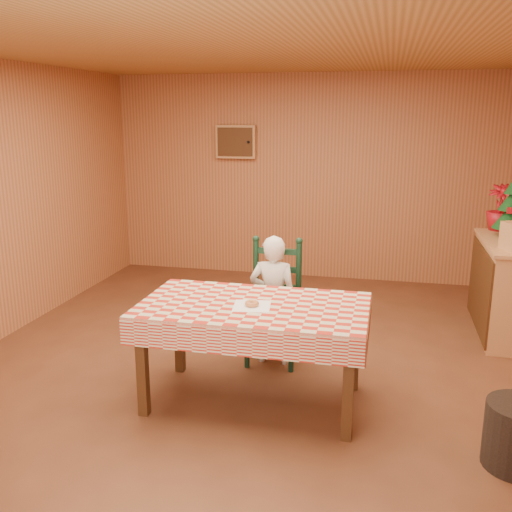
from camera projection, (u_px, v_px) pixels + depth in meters
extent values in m
plane|color=brown|center=(251.00, 371.00, 4.80)|extent=(6.00, 6.00, 0.00)
cube|color=#B06A3F|center=(305.00, 178.00, 7.32)|extent=(5.00, 0.10, 2.60)
cube|color=#B78544|center=(250.00, 44.00, 4.17)|extent=(5.00, 6.00, 0.10)
cube|color=tan|center=(236.00, 142.00, 7.35)|extent=(0.52, 0.08, 0.42)
cube|color=#4A2B13|center=(235.00, 142.00, 7.31)|extent=(0.46, 0.02, 0.36)
sphere|color=black|center=(248.00, 142.00, 7.25)|extent=(0.04, 0.04, 0.04)
cube|color=#4A2B13|center=(254.00, 311.00, 4.13)|extent=(1.60, 0.90, 0.06)
cube|color=#4A2B13|center=(143.00, 370.00, 4.03)|extent=(0.07, 0.07, 0.69)
cube|color=#4A2B13|center=(348.00, 392.00, 3.71)|extent=(0.07, 0.07, 0.69)
cube|color=#4A2B13|center=(179.00, 332.00, 4.72)|extent=(0.07, 0.07, 0.69)
cube|color=#4A2B13|center=(355.00, 348.00, 4.41)|extent=(0.07, 0.07, 0.69)
cube|color=#AF2517|center=(254.00, 305.00, 4.12)|extent=(1.64, 0.94, 0.02)
cube|color=#AF2517|center=(237.00, 343.00, 3.70)|extent=(1.64, 0.02, 0.18)
cube|color=#AF2517|center=(267.00, 298.00, 4.58)|extent=(1.64, 0.02, 0.18)
cube|color=#32612C|center=(148.00, 310.00, 4.32)|extent=(0.02, 0.94, 0.18)
cube|color=#32612C|center=(368.00, 328.00, 3.96)|extent=(0.02, 0.94, 0.18)
cube|color=black|center=(273.00, 315.00, 4.89)|extent=(0.44, 0.40, 0.04)
cylinder|color=black|center=(247.00, 345.00, 4.82)|extent=(0.04, 0.04, 0.41)
cylinder|color=black|center=(291.00, 349.00, 4.74)|extent=(0.04, 0.04, 0.41)
cylinder|color=black|center=(256.00, 330.00, 5.14)|extent=(0.04, 0.04, 0.41)
cylinder|color=black|center=(298.00, 334.00, 5.06)|extent=(0.04, 0.04, 0.41)
cylinder|color=black|center=(256.00, 272.00, 5.01)|extent=(0.05, 0.05, 0.60)
sphere|color=black|center=(256.00, 239.00, 4.94)|extent=(0.06, 0.06, 0.06)
cylinder|color=black|center=(299.00, 275.00, 4.93)|extent=(0.05, 0.05, 0.60)
sphere|color=black|center=(299.00, 241.00, 4.85)|extent=(0.06, 0.06, 0.06)
cube|color=black|center=(277.00, 287.00, 5.00)|extent=(0.38, 0.03, 0.05)
cube|color=black|center=(277.00, 269.00, 4.96)|extent=(0.38, 0.03, 0.05)
cube|color=black|center=(277.00, 251.00, 4.92)|extent=(0.38, 0.03, 0.05)
imported|color=silver|center=(273.00, 300.00, 4.85)|extent=(0.41, 0.27, 1.12)
cube|color=white|center=(252.00, 306.00, 4.07)|extent=(0.29, 0.29, 0.00)
torus|color=#C37C46|center=(252.00, 303.00, 4.06)|extent=(0.11, 0.11, 0.03)
cube|color=tan|center=(508.00, 290.00, 5.50)|extent=(0.50, 1.20, 0.90)
cube|color=#4A2B13|center=(480.00, 288.00, 5.55)|extent=(0.02, 1.20, 0.80)
cylinder|color=#4A2B13|center=(509.00, 232.00, 5.61)|extent=(0.04, 0.04, 0.08)
cone|color=#0D3915|center=(511.00, 216.00, 5.57)|extent=(0.34, 0.34, 0.24)
sphere|color=#A30F19|center=(503.00, 205.00, 5.60)|extent=(0.04, 0.04, 0.04)
imported|color=#A30F19|center=(500.00, 207.00, 5.85)|extent=(0.30, 0.30, 0.48)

